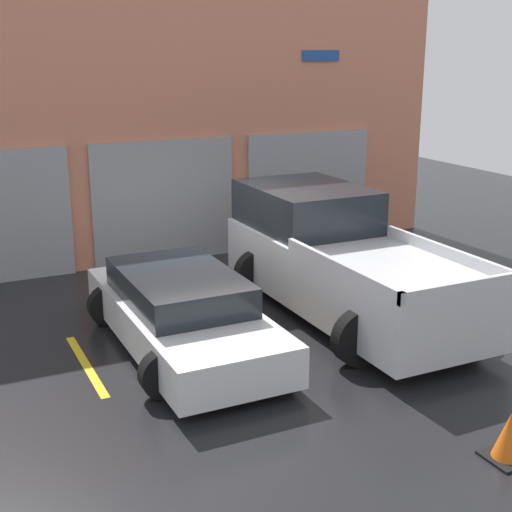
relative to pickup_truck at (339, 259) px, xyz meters
The scene contains 8 objects.
ground_plane 2.05m from the pickup_truck, 142.03° to the left, with size 28.00×28.00×0.00m, color black.
shophouse_building 5.02m from the pickup_truck, 108.24° to the left, with size 12.53×0.68×5.74m.
pickup_truck is the anchor object (origin of this frame).
sedan_white 2.93m from the pickup_truck, behind, with size 2.15×4.47×1.14m.
parking_stripe_far_left 4.45m from the pickup_truck, behind, with size 0.12×2.20×0.01m, color gold.
parking_stripe_left 1.73m from the pickup_truck, 167.61° to the right, with size 0.12×2.20×0.01m, color gold.
parking_stripe_centre 1.73m from the pickup_truck, 12.39° to the right, with size 0.12×2.20×0.01m, color gold.
traffic_cone 4.79m from the pickup_truck, 99.38° to the right, with size 0.47×0.47×0.55m.
Camera 1 is at (-4.73, -10.75, 4.28)m, focal length 50.00 mm.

